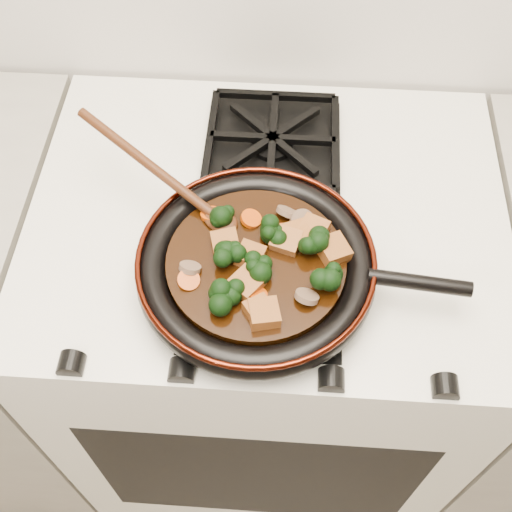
{
  "coord_description": "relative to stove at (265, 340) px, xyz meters",
  "views": [
    {
      "loc": [
        0.02,
        1.07,
        1.7
      ],
      "look_at": [
        -0.01,
        1.56,
        0.97
      ],
      "focal_mm": 45.0,
      "sensor_mm": 36.0,
      "label": 1
    }
  ],
  "objects": [
    {
      "name": "broccoli_floret_4",
      "position": [
        -0.01,
        -0.15,
        0.52
      ],
      "size": [
        0.07,
        0.07,
        0.07
      ],
      "primitive_type": null,
      "rotation": [
        0.12,
        0.15,
        1.55
      ],
      "color": "black",
      "rests_on": "braising_sauce"
    },
    {
      "name": "mushroom_slice_3",
      "position": [
        -0.1,
        -0.15,
        0.52
      ],
      "size": [
        0.04,
        0.04,
        0.02
      ],
      "primitive_type": "cylinder",
      "rotation": [
        0.57,
        0.0,
        2.81
      ],
      "color": "brown",
      "rests_on": "braising_sauce"
    },
    {
      "name": "tofu_cube_6",
      "position": [
        0.03,
        -0.1,
        0.52
      ],
      "size": [
        0.05,
        0.05,
        0.02
      ],
      "primitive_type": "cube",
      "rotation": [
        -0.0,
        -0.11,
        1.27
      ],
      "color": "brown",
      "rests_on": "braising_sauce"
    },
    {
      "name": "tofu_cube_0",
      "position": [
        -0.05,
        -0.11,
        0.52
      ],
      "size": [
        0.05,
        0.05,
        0.02
      ],
      "primitive_type": "cube",
      "rotation": [
        -0.08,
        -0.02,
        1.82
      ],
      "color": "brown",
      "rests_on": "braising_sauce"
    },
    {
      "name": "carrot_coin_4",
      "position": [
        -0.01,
        -0.19,
        0.51
      ],
      "size": [
        0.03,
        0.03,
        0.02
      ],
      "primitive_type": "cylinder",
      "rotation": [
        -0.35,
        0.23,
        0.0
      ],
      "color": "#CB4305",
      "rests_on": "braising_sauce"
    },
    {
      "name": "carrot_coin_0",
      "position": [
        -0.02,
        -0.06,
        0.51
      ],
      "size": [
        0.03,
        0.03,
        0.02
      ],
      "primitive_type": "cylinder",
      "rotation": [
        0.05,
        0.32,
        0.0
      ],
      "color": "#CB4305",
      "rests_on": "braising_sauce"
    },
    {
      "name": "carrot_coin_3",
      "position": [
        0.02,
        -0.09,
        0.51
      ],
      "size": [
        0.03,
        0.03,
        0.02
      ],
      "primitive_type": "cylinder",
      "rotation": [
        0.28,
        0.22,
        0.0
      ],
      "color": "#CB4305",
      "rests_on": "braising_sauce"
    },
    {
      "name": "burner_grate_front",
      "position": [
        0.0,
        -0.14,
        0.46
      ],
      "size": [
        0.23,
        0.23,
        0.03
      ],
      "primitive_type": null,
      "color": "black",
      "rests_on": "stove"
    },
    {
      "name": "mushroom_slice_1",
      "position": [
        0.05,
        -0.06,
        0.52
      ],
      "size": [
        0.05,
        0.05,
        0.03
      ],
      "primitive_type": "cylinder",
      "rotation": [
        0.66,
        0.0,
        0.51
      ],
      "color": "brown",
      "rests_on": "braising_sauce"
    },
    {
      "name": "braising_sauce",
      "position": [
        -0.01,
        -0.13,
        0.5
      ],
      "size": [
        0.25,
        0.25,
        0.02
      ],
      "primitive_type": "cylinder",
      "color": "black",
      "rests_on": "skillet"
    },
    {
      "name": "tofu_cube_3",
      "position": [
        -0.02,
        -0.17,
        0.52
      ],
      "size": [
        0.06,
        0.06,
        0.02
      ],
      "primitive_type": "cube",
      "rotation": [
        0.02,
        -0.04,
        2.49
      ],
      "color": "brown",
      "rests_on": "braising_sauce"
    },
    {
      "name": "tofu_cube_4",
      "position": [
        0.07,
        -0.08,
        0.52
      ],
      "size": [
        0.05,
        0.05,
        0.02
      ],
      "primitive_type": "cube",
      "rotation": [
        0.0,
        -0.06,
        1.15
      ],
      "color": "brown",
      "rests_on": "braising_sauce"
    },
    {
      "name": "broccoli_floret_5",
      "position": [
        0.01,
        -0.09,
        0.52
      ],
      "size": [
        0.09,
        0.08,
        0.07
      ],
      "primitive_type": null,
      "rotation": [
        -0.14,
        -0.1,
        0.74
      ],
      "color": "black",
      "rests_on": "braising_sauce"
    },
    {
      "name": "tofu_cube_2",
      "position": [
        0.01,
        -0.22,
        0.52
      ],
      "size": [
        0.05,
        0.05,
        0.03
      ],
      "primitive_type": "cube",
      "rotation": [
        0.08,
        0.04,
        1.8
      ],
      "color": "brown",
      "rests_on": "braising_sauce"
    },
    {
      "name": "broccoli_floret_0",
      "position": [
        0.06,
        -0.11,
        0.52
      ],
      "size": [
        0.07,
        0.07,
        0.07
      ],
      "primitive_type": null,
      "rotation": [
        0.17,
        0.13,
        0.08
      ],
      "color": "black",
      "rests_on": "braising_sauce"
    },
    {
      "name": "broccoli_floret_6",
      "position": [
        -0.05,
        -0.2,
        0.52
      ],
      "size": [
        0.08,
        0.07,
        0.06
      ],
      "primitive_type": null,
      "rotation": [
        -0.05,
        -0.17,
        0.16
      ],
      "color": "black",
      "rests_on": "braising_sauce"
    },
    {
      "name": "tofu_cube_7",
      "position": [
        -0.0,
        -0.21,
        0.52
      ],
      "size": [
        0.05,
        0.05,
        0.02
      ],
      "primitive_type": "cube",
      "rotation": [
        -0.04,
        0.06,
        0.6
      ],
      "color": "brown",
      "rests_on": "braising_sauce"
    },
    {
      "name": "burner_grate_back",
      "position": [
        0.0,
        0.14,
        0.46
      ],
      "size": [
        0.23,
        0.23,
        0.03
      ],
      "primitive_type": null,
      "color": "black",
      "rests_on": "stove"
    },
    {
      "name": "mushroom_slice_2",
      "position": [
        0.06,
        -0.19,
        0.52
      ],
      "size": [
        0.04,
        0.04,
        0.02
      ],
      "primitive_type": "cylinder",
      "rotation": [
        0.57,
        0.0,
        2.71
      ],
      "color": "brown",
      "rests_on": "braising_sauce"
    },
    {
      "name": "broccoli_floret_3",
      "position": [
        -0.04,
        -0.13,
        0.52
      ],
      "size": [
        0.09,
        0.09,
        0.06
      ],
      "primitive_type": null,
      "rotation": [
        -0.07,
        0.18,
        0.89
      ],
      "color": "black",
      "rests_on": "braising_sauce"
    },
    {
      "name": "tofu_cube_8",
      "position": [
        0.1,
        -0.11,
        0.52
      ],
      "size": [
        0.06,
        0.06,
        0.03
      ],
      "primitive_type": "cube",
      "rotation": [
        0.1,
        -0.06,
        2.07
      ],
      "color": "brown",
      "rests_on": "braising_sauce"
    },
    {
      "name": "stove",
      "position": [
        0.0,
        0.0,
        0.0
      ],
      "size": [
        0.76,
        0.6,
        0.9
      ],
      "primitive_type": "cube",
      "color": "white",
      "rests_on": "ground"
    },
    {
      "name": "carrot_coin_2",
      "position": [
        -0.08,
        -0.06,
        0.51
      ],
      "size": [
        0.03,
        0.03,
        0.02
      ],
      "primitive_type": "cylinder",
      "rotation": [
        -0.2,
        -0.08,
        0.0
      ],
      "color": "#CB4305",
      "rests_on": "braising_sauce"
    },
    {
      "name": "mushroom_slice_0",
      "position": [
        0.03,
        -0.05,
        0.52
      ],
      "size": [
        0.04,
        0.04,
        0.03
      ],
      "primitive_type": "cylinder",
      "rotation": [
        0.71,
        0.0,
        2.66
      ],
      "color": "brown",
      "rests_on": "braising_sauce"
    },
    {
      "name": "tofu_cube_5",
      "position": [
        0.05,
        -0.09,
        0.52
      ],
      "size": [
        0.05,
        0.05,
        0.02
      ],
      "primitive_type": "cube",
      "rotation": [
        -0.06,
        -0.09,
        0.35
      ],
      "color": "brown",
      "rests_on": "braising_sauce"
    },
    {
      "name": "carrot_coin_5",
      "position": [
        0.06,
        -0.07,
        0.51
      ],
      "size": [
        0.03,
        0.03,
        0.02
      ],
      "primitive_type": "cylinder",
      "rotation": [
        0.27,
        0.05,
        0.0
      ],
      "color": "#CB4305",
      "rests_on": "braising_sauce"
    },
    {
      "name": "broccoli_floret_1",
      "position": [
        -0.06,
        -0.06,
        0.52
      ],
      "size": [
        0.09,
        0.08,
        0.07
      ],
      "primitive_type": null,
      "rotation": [
        0.18,
        0.17,
        0.89
      ],
      "color": "black",
      "rests_on": "braising_sauce"
    },
    {
      "name": "skillet",
      "position": [
        -0.01,
        -0.13,
        0.49
      ],
      "size": [
        0.47,
        0.34,
        0.05
      ],
      "rotation": [
        0.0,
        0.0,
        -0.09
      ],
      "color": "black",
      "rests_on": "burner_grate_front"
    },
    {
      "name": "broccoli_floret_2",
      "position": [
        0.09,
        -0.17,
        0.52
      ],
      "size": [
        0.09,
        0.09,
        0.07
      ],
      "primitive_type": null,
      "rotation": [
        0.02,
        0.24,
        0.72
      ],
      "color": "black",
      "rests_on": "braising_sauce"
    },
    {
      "name": "wooden_spoon",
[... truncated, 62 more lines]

